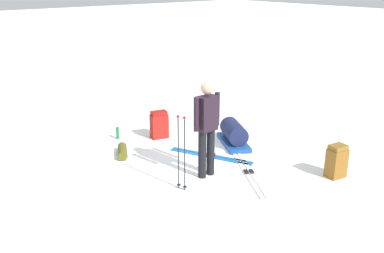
{
  "coord_description": "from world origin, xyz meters",
  "views": [
    {
      "loc": [
        -5.98,
        4.85,
        3.36
      ],
      "look_at": [
        0.0,
        0.0,
        0.7
      ],
      "focal_mm": 41.3,
      "sensor_mm": 36.0,
      "label": 1
    }
  ],
  "objects_px": {
    "ski_pair_far": "(211,156)",
    "backpack_bright": "(337,161)",
    "gear_sled": "(234,134)",
    "skier_standing": "(207,124)",
    "backpack_large_dark": "(159,125)",
    "ski_poles_planted_near": "(181,149)",
    "sleeping_mat_rolled": "(122,151)",
    "thermos_bottle": "(118,133)",
    "ski_pair_near": "(249,173)"
  },
  "relations": [
    {
      "from": "backpack_bright",
      "to": "gear_sled",
      "type": "xyz_separation_m",
      "value": [
        2.24,
        0.3,
        -0.07
      ]
    },
    {
      "from": "backpack_large_dark",
      "to": "sleeping_mat_rolled",
      "type": "xyz_separation_m",
      "value": [
        -0.37,
        1.14,
        -0.2
      ]
    },
    {
      "from": "ski_pair_far",
      "to": "thermos_bottle",
      "type": "bearing_deg",
      "value": 24.36
    },
    {
      "from": "backpack_large_dark",
      "to": "ski_poles_planted_near",
      "type": "relative_size",
      "value": 0.47
    },
    {
      "from": "backpack_bright",
      "to": "gear_sled",
      "type": "height_order",
      "value": "backpack_bright"
    },
    {
      "from": "sleeping_mat_rolled",
      "to": "ski_pair_far",
      "type": "bearing_deg",
      "value": -130.54
    },
    {
      "from": "skier_standing",
      "to": "sleeping_mat_rolled",
      "type": "bearing_deg",
      "value": 21.76
    },
    {
      "from": "skier_standing",
      "to": "thermos_bottle",
      "type": "bearing_deg",
      "value": 6.16
    },
    {
      "from": "gear_sled",
      "to": "backpack_bright",
      "type": "bearing_deg",
      "value": -172.44
    },
    {
      "from": "backpack_large_dark",
      "to": "backpack_bright",
      "type": "xyz_separation_m",
      "value": [
        -3.54,
        -1.27,
        -0.0
      ]
    },
    {
      "from": "skier_standing",
      "to": "ski_pair_far",
      "type": "relative_size",
      "value": 1.04
    },
    {
      "from": "gear_sled",
      "to": "ski_pair_near",
      "type": "bearing_deg",
      "value": 146.91
    },
    {
      "from": "backpack_large_dark",
      "to": "sleeping_mat_rolled",
      "type": "relative_size",
      "value": 1.09
    },
    {
      "from": "backpack_bright",
      "to": "backpack_large_dark",
      "type": "bearing_deg",
      "value": 19.69
    },
    {
      "from": "backpack_bright",
      "to": "thermos_bottle",
      "type": "xyz_separation_m",
      "value": [
        4.05,
        2.0,
        -0.16
      ]
    },
    {
      "from": "backpack_large_dark",
      "to": "ski_poles_planted_near",
      "type": "bearing_deg",
      "value": 153.42
    },
    {
      "from": "ski_pair_near",
      "to": "ski_pair_far",
      "type": "distance_m",
      "value": 1.01
    },
    {
      "from": "ski_pair_far",
      "to": "backpack_bright",
      "type": "height_order",
      "value": "backpack_bright"
    },
    {
      "from": "ski_pair_near",
      "to": "backpack_large_dark",
      "type": "relative_size",
      "value": 3.0
    },
    {
      "from": "skier_standing",
      "to": "ski_pair_near",
      "type": "xyz_separation_m",
      "value": [
        -0.41,
        -0.65,
        -0.94
      ]
    },
    {
      "from": "ski_pair_far",
      "to": "ski_poles_planted_near",
      "type": "height_order",
      "value": "ski_poles_planted_near"
    },
    {
      "from": "ski_poles_planted_near",
      "to": "ski_pair_near",
      "type": "bearing_deg",
      "value": -101.73
    },
    {
      "from": "ski_poles_planted_near",
      "to": "gear_sled",
      "type": "height_order",
      "value": "ski_poles_planted_near"
    },
    {
      "from": "skier_standing",
      "to": "ski_poles_planted_near",
      "type": "xyz_separation_m",
      "value": [
        -0.14,
        0.65,
        -0.24
      ]
    },
    {
      "from": "gear_sled",
      "to": "thermos_bottle",
      "type": "height_order",
      "value": "gear_sled"
    },
    {
      "from": "ski_poles_planted_near",
      "to": "sleeping_mat_rolled",
      "type": "relative_size",
      "value": 2.32
    },
    {
      "from": "ski_poles_planted_near",
      "to": "thermos_bottle",
      "type": "distance_m",
      "value": 2.82
    },
    {
      "from": "skier_standing",
      "to": "backpack_bright",
      "type": "distance_m",
      "value": 2.36
    },
    {
      "from": "skier_standing",
      "to": "backpack_large_dark",
      "type": "xyz_separation_m",
      "value": [
        2.08,
        -0.46,
        -0.66
      ]
    },
    {
      "from": "backpack_large_dark",
      "to": "gear_sled",
      "type": "height_order",
      "value": "backpack_large_dark"
    },
    {
      "from": "backpack_large_dark",
      "to": "backpack_bright",
      "type": "relative_size",
      "value": 1.01
    },
    {
      "from": "skier_standing",
      "to": "sleeping_mat_rolled",
      "type": "distance_m",
      "value": 2.04
    },
    {
      "from": "skier_standing",
      "to": "gear_sled",
      "type": "distance_m",
      "value": 1.78
    },
    {
      "from": "skier_standing",
      "to": "ski_pair_near",
      "type": "height_order",
      "value": "skier_standing"
    },
    {
      "from": "backpack_bright",
      "to": "gear_sled",
      "type": "bearing_deg",
      "value": 7.56
    },
    {
      "from": "ski_poles_planted_near",
      "to": "sleeping_mat_rolled",
      "type": "xyz_separation_m",
      "value": [
        1.85,
        0.03,
        -0.62
      ]
    },
    {
      "from": "ski_poles_planted_near",
      "to": "backpack_large_dark",
      "type": "bearing_deg",
      "value": -26.58
    },
    {
      "from": "sleeping_mat_rolled",
      "to": "thermos_bottle",
      "type": "xyz_separation_m",
      "value": [
        0.88,
        -0.4,
        0.04
      ]
    },
    {
      "from": "skier_standing",
      "to": "gear_sled",
      "type": "relative_size",
      "value": 1.45
    },
    {
      "from": "sleeping_mat_rolled",
      "to": "gear_sled",
      "type": "bearing_deg",
      "value": -113.82
    },
    {
      "from": "ski_poles_planted_near",
      "to": "sleeping_mat_rolled",
      "type": "height_order",
      "value": "ski_poles_planted_near"
    },
    {
      "from": "skier_standing",
      "to": "sleeping_mat_rolled",
      "type": "relative_size",
      "value": 3.09
    },
    {
      "from": "backpack_large_dark",
      "to": "thermos_bottle",
      "type": "bearing_deg",
      "value": 55.23
    },
    {
      "from": "gear_sled",
      "to": "thermos_bottle",
      "type": "xyz_separation_m",
      "value": [
        1.81,
        1.71,
        -0.09
      ]
    },
    {
      "from": "ski_pair_near",
      "to": "gear_sled",
      "type": "distance_m",
      "value": 1.44
    },
    {
      "from": "backpack_bright",
      "to": "ski_poles_planted_near",
      "type": "xyz_separation_m",
      "value": [
        1.32,
        2.38,
        0.42
      ]
    },
    {
      "from": "ski_pair_near",
      "to": "backpack_bright",
      "type": "bearing_deg",
      "value": -134.28
    },
    {
      "from": "backpack_large_dark",
      "to": "ski_poles_planted_near",
      "type": "xyz_separation_m",
      "value": [
        -2.22,
        1.11,
        0.42
      ]
    },
    {
      "from": "backpack_large_dark",
      "to": "ski_pair_near",
      "type": "bearing_deg",
      "value": -175.58
    },
    {
      "from": "thermos_bottle",
      "to": "ski_poles_planted_near",
      "type": "bearing_deg",
      "value": 172.19
    }
  ]
}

